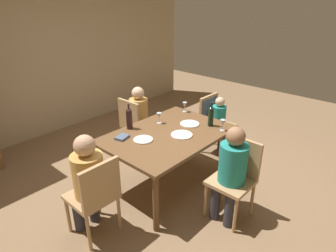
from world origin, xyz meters
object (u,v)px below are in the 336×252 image
object	(u,v)px
wine_bottle_dark_red	(211,116)
dinner_plate_guest_left	(182,135)
chair_right_end	(212,116)
person_man_guest	(140,115)
handbag	(235,153)
chair_near	(236,173)
wine_glass_near_left	(185,105)
wine_glass_centre	(159,116)
chair_far_right	(135,123)
dinner_plate_host	(143,140)
person_man_bearded	(231,168)
wine_bottle_tall_green	(129,118)
dining_table	(168,139)
person_child_small	(220,120)
chair_left_end	(96,194)
wine_glass_near_right	(223,123)
dinner_plate_guest_right	(190,124)
person_woman_host	(88,178)

from	to	relation	value
wine_bottle_dark_red	dinner_plate_guest_left	size ratio (longest dim) A/B	1.21
chair_right_end	person_man_guest	world-z (taller)	person_man_guest
handbag	chair_near	bearing A→B (deg)	-151.70
wine_glass_near_left	dinner_plate_guest_left	size ratio (longest dim) A/B	0.55
wine_glass_centre	chair_far_right	bearing A→B (deg)	79.61
person_man_guest	handbag	size ratio (longest dim) A/B	3.89
chair_far_right	dinner_plate_host	xyz separation A→B (m)	(-0.61, -0.84, 0.23)
person_man_bearded	wine_bottle_tall_green	bearing A→B (deg)	8.13
dining_table	person_child_small	xyz separation A→B (m)	(1.18, -0.02, -0.11)
person_man_guest	wine_glass_centre	bearing A→B (deg)	-19.85
person_child_small	handbag	xyz separation A→B (m)	(-0.00, -0.33, -0.45)
chair_left_end	person_man_guest	bearing A→B (deg)	33.27
wine_glass_near_right	dinner_plate_guest_right	bearing A→B (deg)	106.54
chair_far_right	handbag	distance (m)	1.63
person_man_bearded	wine_glass_near_right	size ratio (longest dim) A/B	7.55
person_woman_host	wine_glass_near_right	xyz separation A→B (m)	(1.70, -0.49, 0.20)
person_woman_host	wine_glass_near_left	size ratio (longest dim) A/B	7.74
chair_far_right	dinner_plate_host	world-z (taller)	chair_far_right
chair_near	person_man_bearded	bearing A→B (deg)	90.00
person_man_guest	wine_glass_near_left	xyz separation A→B (m)	(0.33, -0.62, 0.23)
person_man_bearded	wine_glass_near_left	bearing A→B (deg)	-30.62
chair_near	dinner_plate_host	distance (m)	1.14
wine_glass_near_right	chair_far_right	bearing A→B (deg)	100.39
wine_bottle_tall_green	wine_bottle_dark_red	xyz separation A→B (m)	(0.78, -0.73, -0.01)
chair_far_right	dinner_plate_guest_right	size ratio (longest dim) A/B	3.58
chair_near	person_man_bearded	distance (m)	0.16
wine_bottle_dark_red	dinner_plate_guest_right	size ratio (longest dim) A/B	1.27
chair_right_end	dinner_plate_guest_left	distance (m)	1.16
dinner_plate_host	dining_table	bearing A→B (deg)	-15.49
person_woman_host	handbag	xyz separation A→B (m)	(2.35, -0.38, -0.55)
dining_table	wine_bottle_tall_green	xyz separation A→B (m)	(-0.23, 0.47, 0.23)
chair_near	wine_glass_near_left	xyz separation A→B (m)	(0.63, 1.25, 0.33)
chair_far_right	wine_bottle_dark_red	world-z (taller)	wine_bottle_dark_red
chair_far_right	dinner_plate_guest_right	world-z (taller)	chair_far_right
chair_right_end	person_man_guest	distance (m)	1.14
dining_table	dinner_plate_host	xyz separation A→B (m)	(-0.34, 0.09, 0.09)
chair_near	wine_glass_centre	distance (m)	1.28
wine_glass_centre	wine_glass_near_right	bearing A→B (deg)	-63.99
person_man_bearded	wine_bottle_tall_green	xyz separation A→B (m)	(-0.20, 1.40, 0.25)
wine_bottle_dark_red	wine_glass_centre	bearing A→B (deg)	124.94
person_woman_host	wine_glass_near_right	size ratio (longest dim) A/B	7.74
person_man_bearded	dinner_plate_guest_left	distance (m)	0.78
chair_right_end	wine_glass_near_left	distance (m)	0.57
wine_glass_centre	wine_bottle_dark_red	bearing A→B (deg)	-55.06
wine_glass_near_right	wine_bottle_dark_red	bearing A→B (deg)	83.52
wine_bottle_dark_red	wine_glass_centre	distance (m)	0.69
person_man_guest	wine_bottle_dark_red	distance (m)	1.24
person_woman_host	wine_glass_centre	bearing A→B (deg)	11.74
wine_glass_centre	person_man_guest	bearing A→B (deg)	70.15
chair_right_end	person_man_bearded	distance (m)	1.60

